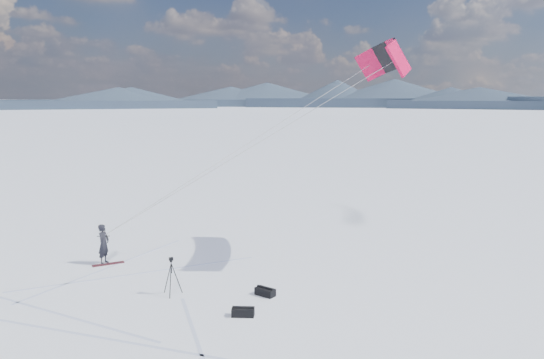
{
  "coord_description": "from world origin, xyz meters",
  "views": [
    {
      "loc": [
        5.77,
        -18.68,
        7.26
      ],
      "look_at": [
        4.91,
        3.92,
        3.66
      ],
      "focal_mm": 35.0,
      "sensor_mm": 36.0,
      "label": 1
    }
  ],
  "objects_px": {
    "gear_bag_b": "(265,292)",
    "tripod": "(171,271)",
    "gear_bag_a": "(243,312)",
    "snowkiter": "(105,263)",
    "snowboard": "(108,264)"
  },
  "relations": [
    {
      "from": "snowboard",
      "to": "tripod",
      "type": "relative_size",
      "value": 0.95
    },
    {
      "from": "snowboard",
      "to": "gear_bag_a",
      "type": "height_order",
      "value": "gear_bag_a"
    },
    {
      "from": "snowkiter",
      "to": "gear_bag_a",
      "type": "relative_size",
      "value": 2.32
    },
    {
      "from": "snowkiter",
      "to": "gear_bag_a",
      "type": "height_order",
      "value": "snowkiter"
    },
    {
      "from": "snowkiter",
      "to": "gear_bag_b",
      "type": "distance_m",
      "value": 8.0
    },
    {
      "from": "gear_bag_b",
      "to": "tripod",
      "type": "bearing_deg",
      "value": -145.06
    },
    {
      "from": "tripod",
      "to": "gear_bag_a",
      "type": "distance_m",
      "value": 3.42
    },
    {
      "from": "gear_bag_a",
      "to": "snowkiter",
      "type": "bearing_deg",
      "value": 141.91
    },
    {
      "from": "snowboard",
      "to": "gear_bag_b",
      "type": "relative_size",
      "value": 1.65
    },
    {
      "from": "snowboard",
      "to": "tripod",
      "type": "height_order",
      "value": "tripod"
    },
    {
      "from": "snowboard",
      "to": "gear_bag_b",
      "type": "distance_m",
      "value": 7.76
    },
    {
      "from": "snowboard",
      "to": "tripod",
      "type": "bearing_deg",
      "value": -72.98
    },
    {
      "from": "snowkiter",
      "to": "tripod",
      "type": "xyz_separation_m",
      "value": [
        3.77,
        -3.51,
        0.92
      ]
    },
    {
      "from": "snowboard",
      "to": "gear_bag_a",
      "type": "distance_m",
      "value": 8.22
    },
    {
      "from": "snowkiter",
      "to": "snowboard",
      "type": "bearing_deg",
      "value": -111.61
    }
  ]
}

